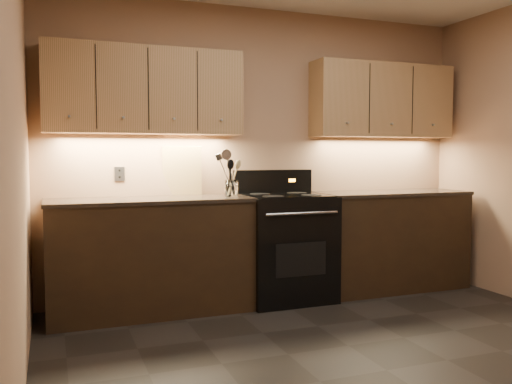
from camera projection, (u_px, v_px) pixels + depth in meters
floor at (387, 370)px, 3.22m from camera, size 4.00×4.00×0.00m
wall_back at (263, 152)px, 4.99m from camera, size 4.00×0.04×2.60m
wall_left at (12, 151)px, 2.42m from camera, size 0.04×4.00×2.60m
counter_left at (151, 255)px, 4.38m from camera, size 1.62×0.62×0.93m
counter_right at (389, 240)px, 5.19m from camera, size 1.46×0.62×0.93m
stove at (285, 245)px, 4.78m from camera, size 0.76×0.68×1.14m
upper_cab_left at (145, 91)px, 4.43m from camera, size 1.60×0.30×0.70m
upper_cab_right at (382, 101)px, 5.24m from camera, size 1.44×0.30×0.70m
outlet_plate at (120, 174)px, 4.54m from camera, size 0.08×0.01×0.12m
utensil_crock at (232, 189)px, 4.55m from camera, size 0.14×0.14×0.14m
cutting_board at (182, 171)px, 4.70m from camera, size 0.34×0.14×0.42m
wooden_spoon at (229, 176)px, 4.53m from camera, size 0.17×0.11×0.31m
black_spoon at (229, 177)px, 4.57m from camera, size 0.07×0.14×0.30m
black_turner at (234, 172)px, 4.54m from camera, size 0.14×0.18×0.38m
steel_spatula at (234, 171)px, 4.56m from camera, size 0.25×0.15×0.40m
steel_skimmer at (237, 173)px, 4.54m from camera, size 0.18×0.11×0.38m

